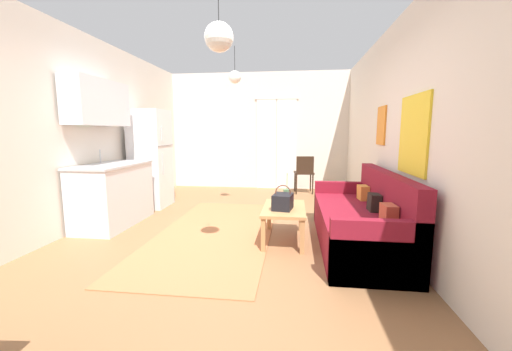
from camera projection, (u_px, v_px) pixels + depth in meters
ground_plane at (222, 247)px, 3.78m from camera, size 4.82×8.29×0.10m
wall_back at (259, 132)px, 7.40m from camera, size 4.42×0.13×2.77m
wall_right at (414, 131)px, 3.31m from camera, size 0.12×7.89×2.77m
wall_left at (52, 131)px, 3.84m from camera, size 0.12×7.89×2.77m
area_rug at (216, 232)px, 4.18m from camera, size 1.50×3.29×0.01m
couch at (363, 222)px, 3.68m from camera, size 0.84×2.15×0.90m
coffee_table at (284, 212)px, 3.83m from camera, size 0.52×0.89×0.43m
bamboo_vase at (287, 196)px, 4.09m from camera, size 0.10×0.10×0.39m
handbag at (283, 201)px, 3.71m from camera, size 0.26×0.32×0.30m
refrigerator at (151, 159)px, 5.57m from camera, size 0.61×0.66×1.76m
kitchen_counter at (110, 172)px, 4.46m from camera, size 0.64×1.29×2.10m
accent_chair at (304, 172)px, 6.79m from camera, size 0.46×0.44×0.84m
pendant_lamp_near at (219, 37)px, 2.70m from camera, size 0.26×0.26×0.70m
pendant_lamp_far at (235, 77)px, 5.08m from camera, size 0.21×0.21×0.60m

